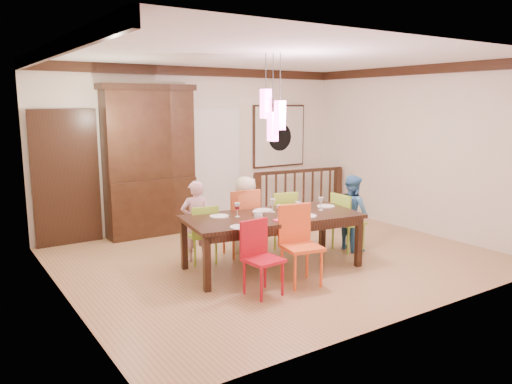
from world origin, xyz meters
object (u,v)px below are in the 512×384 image
chair_far_left (202,230)px  person_end_right (352,212)px  balustrade (299,192)px  person_far_mid (246,215)px  chair_end_right (349,218)px  person_far_left (196,221)px  dining_table (272,220)px  china_hutch (150,161)px

chair_far_left → person_end_right: (2.25, -0.69, 0.10)m
balustrade → person_far_mid: person_far_mid is taller
chair_end_right → person_far_left: 2.36m
dining_table → balustrade: bearing=53.4°
chair_far_left → balustrade: bearing=-141.8°
dining_table → balustrade: (2.27, 2.29, -0.18)m
balustrade → chair_end_right: bearing=-102.7°
balustrade → person_far_left: 3.33m
person_far_mid → person_far_left: bearing=-12.6°
chair_end_right → balustrade: balustrade is taller
chair_end_right → china_hutch: (-2.18, 2.59, 0.77)m
dining_table → person_end_right: 1.55m
person_far_left → person_end_right: size_ratio=1.00×
china_hutch → person_end_right: size_ratio=2.18×
chair_far_left → balustrade: balustrade is taller
china_hutch → balustrade: size_ratio=1.28×
chair_end_right → person_end_right: person_end_right is taller
chair_end_right → china_hutch: 3.48m
dining_table → person_far_left: 1.14m
china_hutch → person_far_left: china_hutch is taller
person_end_right → chair_end_right: bearing=96.1°
dining_table → chair_end_right: bearing=9.9°
chair_far_left → china_hutch: 2.06m
chair_end_right → balustrade: size_ratio=0.45×
chair_far_left → chair_end_right: bearing=173.1°
person_far_mid → person_end_right: same height
dining_table → balustrade: size_ratio=1.26×
person_far_left → dining_table: bearing=141.1°
chair_far_left → person_end_right: person_end_right is taller
dining_table → chair_end_right: (1.48, 0.04, -0.16)m
person_far_left → person_far_mid: size_ratio=1.00×
china_hutch → person_far_mid: china_hutch is taller
chair_end_right → person_far_mid: size_ratio=0.76×
chair_far_left → person_far_left: (-0.03, 0.13, 0.10)m
chair_far_left → person_far_mid: person_far_mid is taller
chair_far_left → person_end_right: 2.36m
person_far_left → chair_end_right: bearing=170.3°
chair_far_left → chair_end_right: (2.18, -0.69, 0.03)m
chair_end_right → person_far_mid: (-1.40, 0.76, 0.07)m
chair_end_right → china_hutch: bearing=38.1°
person_far_left → person_far_mid: person_far_mid is taller
chair_end_right → balustrade: 2.38m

